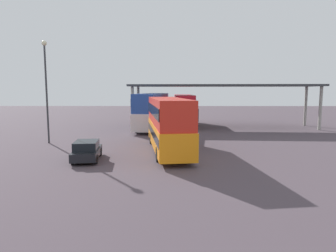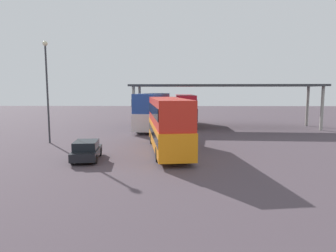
{
  "view_description": "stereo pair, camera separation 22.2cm",
  "coord_description": "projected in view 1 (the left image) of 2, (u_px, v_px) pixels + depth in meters",
  "views": [
    {
      "loc": [
        -1.03,
        -19.98,
        4.8
      ],
      "look_at": [
        -1.21,
        3.1,
        2.0
      ],
      "focal_mm": 31.71,
      "sensor_mm": 36.0,
      "label": 1
    },
    {
      "loc": [
        -0.81,
        -19.98,
        4.8
      ],
      "look_at": [
        -1.21,
        3.1,
        2.0
      ],
      "focal_mm": 31.71,
      "sensor_mm": 36.0,
      "label": 2
    }
  ],
  "objects": [
    {
      "name": "lamppost_tall",
      "position": [
        46.0,
        81.0,
        26.36
      ],
      "size": [
        0.44,
        0.44,
        9.1
      ],
      "color": "#33353A",
      "rests_on": "ground_plane"
    },
    {
      "name": "parked_hatchback",
      "position": [
        87.0,
        151.0,
        20.37
      ],
      "size": [
        2.06,
        3.9,
        1.35
      ],
      "rotation": [
        0.0,
        0.0,
        1.69
      ],
      "color": "black",
      "rests_on": "ground_plane"
    },
    {
      "name": "depot_canopy",
      "position": [
        223.0,
        87.0,
        38.1
      ],
      "size": [
        24.21,
        6.97,
        5.52
      ],
      "rotation": [
        0.0,
        0.0,
        -0.06
      ],
      "color": "#33353A",
      "rests_on": "ground_plane"
    },
    {
      "name": "double_decker_near_canopy",
      "position": [
        152.0,
        110.0,
        36.55
      ],
      "size": [
        3.98,
        11.46,
        4.38
      ],
      "rotation": [
        0.0,
        0.0,
        1.43
      ],
      "color": "silver",
      "rests_on": "ground_plane"
    },
    {
      "name": "double_decker_mid_row",
      "position": [
        184.0,
        109.0,
        40.09
      ],
      "size": [
        2.51,
        10.53,
        4.15
      ],
      "rotation": [
        0.0,
        0.0,
        1.58
      ],
      "color": "orange",
      "rests_on": "ground_plane"
    },
    {
      "name": "double_decker_main",
      "position": [
        168.0,
        122.0,
        23.23
      ],
      "size": [
        3.84,
        11.26,
        4.17
      ],
      "rotation": [
        0.0,
        0.0,
        1.7
      ],
      "color": "orange",
      "rests_on": "ground_plane"
    },
    {
      "name": "ground_plane",
      "position": [
        185.0,
        160.0,
        20.41
      ],
      "size": [
        140.0,
        140.0,
        0.0
      ],
      "primitive_type": "plane",
      "color": "#4C4048"
    }
  ]
}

